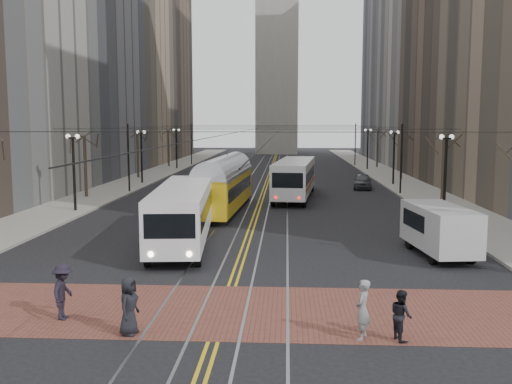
# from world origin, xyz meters

# --- Properties ---
(ground) EXTENTS (260.00, 260.00, 0.00)m
(ground) POSITION_xyz_m (0.00, 0.00, 0.00)
(ground) COLOR black
(ground) RESTS_ON ground
(sidewalk_left) EXTENTS (5.00, 140.00, 0.15)m
(sidewalk_left) POSITION_xyz_m (-15.00, 45.00, 0.07)
(sidewalk_left) COLOR gray
(sidewalk_left) RESTS_ON ground
(sidewalk_right) EXTENTS (5.00, 140.00, 0.15)m
(sidewalk_right) POSITION_xyz_m (15.00, 45.00, 0.07)
(sidewalk_right) COLOR gray
(sidewalk_right) RESTS_ON ground
(crosswalk_band) EXTENTS (25.00, 6.00, 0.01)m
(crosswalk_band) POSITION_xyz_m (0.00, -4.00, 0.01)
(crosswalk_band) COLOR brown
(crosswalk_band) RESTS_ON ground
(streetcar_rails) EXTENTS (4.80, 130.00, 0.02)m
(streetcar_rails) POSITION_xyz_m (0.00, 45.00, 0.00)
(streetcar_rails) COLOR gray
(streetcar_rails) RESTS_ON ground
(centre_lines) EXTENTS (0.42, 130.00, 0.01)m
(centre_lines) POSITION_xyz_m (0.00, 45.00, 0.01)
(centre_lines) COLOR gold
(centre_lines) RESTS_ON ground
(building_left_mid) EXTENTS (16.00, 20.00, 34.00)m
(building_left_mid) POSITION_xyz_m (-25.50, 46.00, 17.00)
(building_left_mid) COLOR slate
(building_left_mid) RESTS_ON ground
(building_left_far) EXTENTS (16.00, 20.00, 40.00)m
(building_left_far) POSITION_xyz_m (-25.50, 86.00, 20.00)
(building_left_far) COLOR brown
(building_left_far) RESTS_ON ground
(building_right_mid) EXTENTS (16.00, 20.00, 34.00)m
(building_right_mid) POSITION_xyz_m (25.50, 46.00, 17.00)
(building_right_mid) COLOR brown
(building_right_mid) RESTS_ON ground
(building_right_far) EXTENTS (16.00, 20.00, 40.00)m
(building_right_far) POSITION_xyz_m (25.50, 86.00, 20.00)
(building_right_far) COLOR slate
(building_right_far) RESTS_ON ground
(lamp_posts) EXTENTS (27.60, 57.20, 5.60)m
(lamp_posts) POSITION_xyz_m (-0.00, 28.75, 2.80)
(lamp_posts) COLOR black
(lamp_posts) RESTS_ON ground
(street_trees) EXTENTS (31.68, 53.28, 5.60)m
(street_trees) POSITION_xyz_m (0.00, 35.25, 2.80)
(street_trees) COLOR #382D23
(street_trees) RESTS_ON ground
(trolley_wires) EXTENTS (25.96, 120.00, 6.60)m
(trolley_wires) POSITION_xyz_m (0.00, 34.83, 3.77)
(trolley_wires) COLOR black
(trolley_wires) RESTS_ON ground
(transit_bus) EXTENTS (3.78, 13.05, 3.22)m
(transit_bus) POSITION_xyz_m (-3.50, 7.31, 1.61)
(transit_bus) COLOR silver
(transit_bus) RESTS_ON ground
(streetcar) EXTENTS (3.32, 13.90, 3.25)m
(streetcar) POSITION_xyz_m (-2.50, 18.97, 1.62)
(streetcar) COLOR gold
(streetcar) RESTS_ON ground
(rear_bus) EXTENTS (4.12, 13.21, 3.39)m
(rear_bus) POSITION_xyz_m (2.95, 26.75, 1.70)
(rear_bus) COLOR silver
(rear_bus) RESTS_ON ground
(cargo_van) EXTENTS (2.86, 5.95, 2.53)m
(cargo_van) POSITION_xyz_m (9.95, 5.00, 1.27)
(cargo_van) COLOR #BBBBBB
(cargo_van) RESTS_ON ground
(sedan_grey) EXTENTS (2.31, 4.64, 1.52)m
(sedan_grey) POSITION_xyz_m (9.99, 34.75, 0.76)
(sedan_grey) COLOR #3E4146
(sedan_grey) RESTS_ON ground
(sedan_silver) EXTENTS (1.97, 4.42, 1.41)m
(sedan_silver) POSITION_xyz_m (4.00, 32.74, 0.71)
(sedan_silver) COLOR #9C9FA3
(sedan_silver) RESTS_ON ground
(pedestrian_a) EXTENTS (0.75, 1.00, 1.87)m
(pedestrian_a) POSITION_xyz_m (-2.75, -6.50, 0.95)
(pedestrian_a) COLOR black
(pedestrian_a) RESTS_ON crosswalk_band
(pedestrian_b) EXTENTS (0.67, 0.81, 1.89)m
(pedestrian_b) POSITION_xyz_m (4.61, -6.50, 0.96)
(pedestrian_b) COLOR gray
(pedestrian_b) RESTS_ON crosswalk_band
(pedestrian_c) EXTENTS (0.80, 0.91, 1.59)m
(pedestrian_c) POSITION_xyz_m (5.80, -6.50, 0.81)
(pedestrian_c) COLOR black
(pedestrian_c) RESTS_ON crosswalk_band
(pedestrian_d) EXTENTS (0.74, 1.26, 1.93)m
(pedestrian_d) POSITION_xyz_m (-5.38, -5.22, 0.98)
(pedestrian_d) COLOR black
(pedestrian_d) RESTS_ON crosswalk_band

